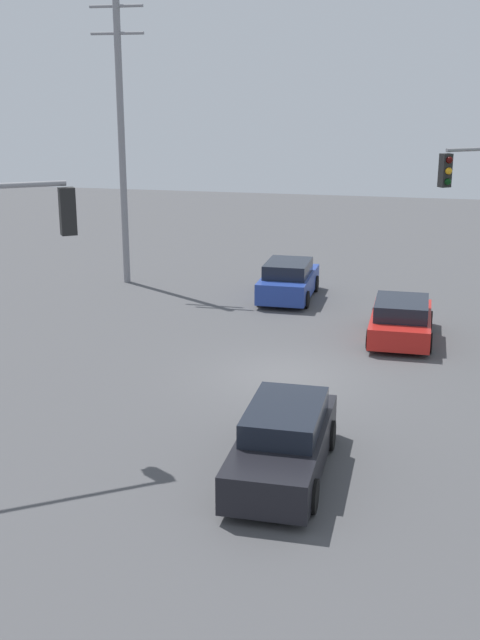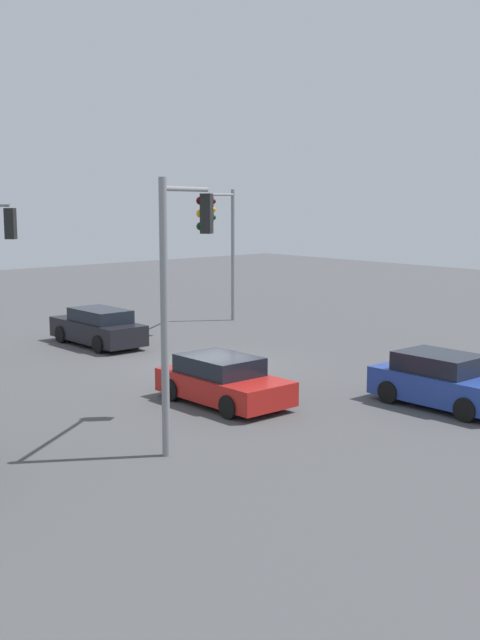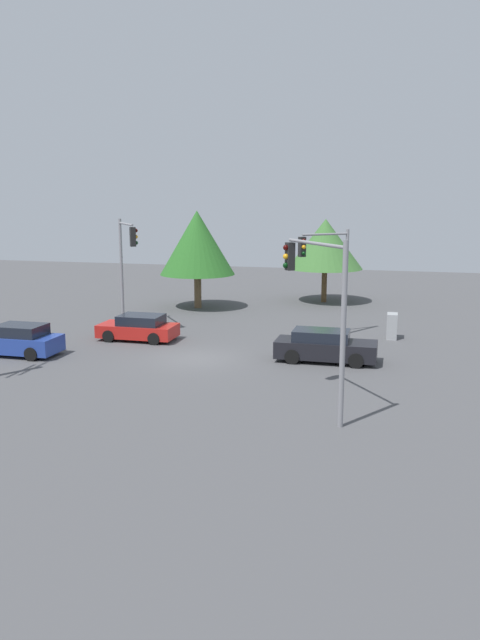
# 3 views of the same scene
# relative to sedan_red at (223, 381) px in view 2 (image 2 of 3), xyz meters

# --- Properties ---
(ground_plane) EXTENTS (80.00, 80.00, 0.00)m
(ground_plane) POSITION_rel_sedan_red_xyz_m (3.11, 4.26, -0.66)
(ground_plane) COLOR #4C4C4F
(sedan_red) EXTENTS (2.04, 4.16, 1.38)m
(sedan_red) POSITION_rel_sedan_red_xyz_m (0.00, 0.00, 0.00)
(sedan_red) COLOR red
(sedan_red) RESTS_ON ground_plane
(sedan_dark) EXTENTS (1.89, 4.69, 1.50)m
(sedan_dark) POSITION_rel_sedan_red_xyz_m (2.09, 10.27, 0.06)
(sedan_dark) COLOR black
(sedan_dark) RESTS_ON ground_plane
(sedan_blue) EXTENTS (1.98, 4.13, 1.52)m
(sedan_blue) POSITION_rel_sedan_red_xyz_m (4.50, -4.37, 0.06)
(sedan_blue) COLOR #233D93
(sedan_blue) RESTS_ON ground_plane
(traffic_signal_main) EXTENTS (3.64, 2.70, 6.25)m
(traffic_signal_main) POSITION_rel_sedan_red_xyz_m (9.14, 10.79, 3.64)
(traffic_signal_main) COLOR gray
(traffic_signal_main) RESTS_ON ground_plane
(traffic_signal_aux) EXTENTS (3.23, 2.44, 6.35)m
(traffic_signal_aux) POSITION_rel_sedan_red_xyz_m (-2.83, -1.89, 3.68)
(traffic_signal_aux) COLOR gray
(traffic_signal_aux) RESTS_ON ground_plane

